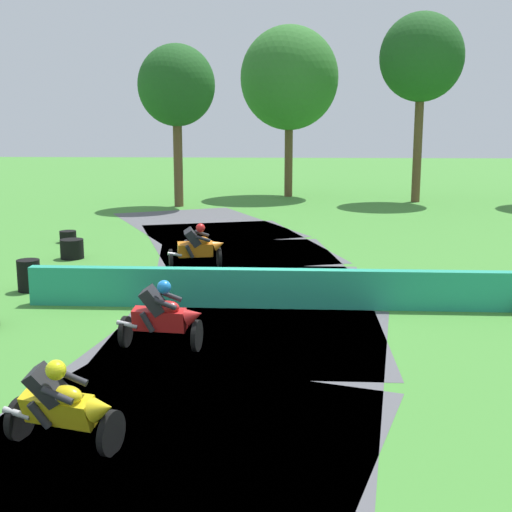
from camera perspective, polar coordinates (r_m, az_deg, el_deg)
ground_plane at (r=16.02m, az=-0.15°, el=-4.22°), size 120.00×120.00×0.00m
track_asphalt at (r=16.14m, az=-4.72°, el=-4.12°), size 10.47×35.54×0.01m
safety_barrier at (r=16.60m, az=20.01°, el=-2.76°), size 21.89×0.42×0.90m
motorcycle_lead_yellow at (r=9.52m, az=-15.61°, el=-11.77°), size 1.69×1.14×1.42m
motorcycle_chase_red at (r=13.06m, az=-7.65°, el=-4.95°), size 1.70×0.88×1.43m
motorcycle_trailing_orange at (r=19.93m, az=-4.80°, el=0.74°), size 1.72×1.08×1.43m
tire_stack_far at (r=18.30m, az=-18.19°, el=-1.53°), size 0.57×0.57×0.80m
tire_stack_extra_a at (r=22.15m, az=-14.91°, el=0.57°), size 0.71×0.71×0.60m
tire_stack_extra_b at (r=25.10m, az=-15.21°, el=1.55°), size 0.57×0.57×0.40m
tree_far_left at (r=38.30m, az=2.76°, el=14.39°), size 5.25×5.25×9.11m
tree_mid_rise at (r=36.75m, az=13.48°, el=15.54°), size 4.17×4.17×9.43m
tree_behind_barrier at (r=34.06m, az=-6.56°, el=13.70°), size 3.67×3.67×7.72m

